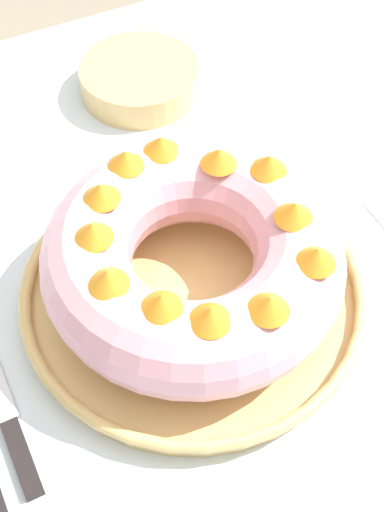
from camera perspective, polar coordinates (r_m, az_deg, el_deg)
The scene contains 5 objects.
dining_table at distance 0.80m, azimuth 1.13°, elevation -7.12°, with size 1.20×1.01×0.75m.
serving_dish at distance 0.70m, azimuth 0.00°, elevation -2.82°, with size 0.34×0.34×0.03m.
bundt_cake at distance 0.66m, azimuth 0.00°, elevation 0.10°, with size 0.28×0.28×0.10m.
cake_knife at distance 0.66m, azimuth -14.35°, elevation -12.97°, with size 0.02×0.16×0.01m.
side_bowl at distance 0.93m, azimuth -4.20°, elevation 13.93°, with size 0.15×0.15×0.04m, color tan.
Camera 1 is at (-0.20, -0.36, 1.34)m, focal length 50.00 mm.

